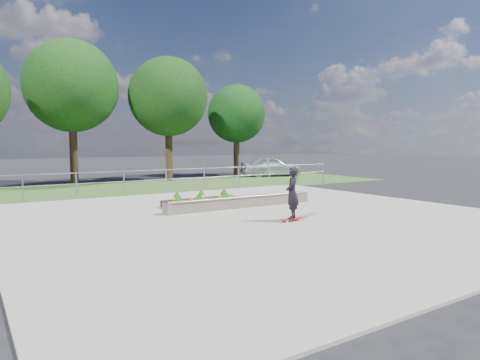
% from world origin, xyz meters
% --- Properties ---
extents(ground, '(120.00, 120.00, 0.00)m').
position_xyz_m(ground, '(0.00, 0.00, 0.00)').
color(ground, black).
rests_on(ground, ground).
extents(grass_verge, '(30.00, 8.00, 0.02)m').
position_xyz_m(grass_verge, '(0.00, 11.00, 0.01)').
color(grass_verge, '#315421').
rests_on(grass_verge, ground).
extents(concrete_slab, '(15.00, 15.00, 0.06)m').
position_xyz_m(concrete_slab, '(0.00, 0.00, 0.03)').
color(concrete_slab, gray).
rests_on(concrete_slab, ground).
extents(fence, '(20.06, 0.06, 1.20)m').
position_xyz_m(fence, '(0.00, 7.50, 0.77)').
color(fence, '#9B9EA3').
rests_on(fence, ground).
extents(tree_mid_left, '(5.25, 5.25, 8.25)m').
position_xyz_m(tree_mid_left, '(-2.50, 15.00, 5.61)').
color(tree_mid_left, black).
rests_on(tree_mid_left, ground).
extents(tree_mid_right, '(4.90, 4.90, 7.70)m').
position_xyz_m(tree_mid_right, '(3.00, 14.00, 5.23)').
color(tree_mid_right, black).
rests_on(tree_mid_right, ground).
extents(tree_far_right, '(4.20, 4.20, 6.60)m').
position_xyz_m(tree_far_right, '(9.00, 15.50, 4.48)').
color(tree_far_right, '#352515').
rests_on(tree_far_right, ground).
extents(grind_ledge, '(6.00, 0.44, 0.43)m').
position_xyz_m(grind_ledge, '(0.51, 1.85, 0.26)').
color(grind_ledge, brown).
rests_on(grind_ledge, concrete_slab).
extents(planter_bed, '(3.00, 1.20, 0.61)m').
position_xyz_m(planter_bed, '(-0.45, 2.97, 0.24)').
color(planter_bed, black).
rests_on(planter_bed, concrete_slab).
extents(skateboarder, '(0.80, 0.65, 1.63)m').
position_xyz_m(skateboarder, '(0.27, -1.24, 0.90)').
color(skateboarder, white).
rests_on(skateboarder, concrete_slab).
extents(parked_car, '(4.57, 2.94, 1.45)m').
position_xyz_m(parked_car, '(10.48, 13.30, 0.72)').
color(parked_car, '#B8BDC2').
rests_on(parked_car, ground).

